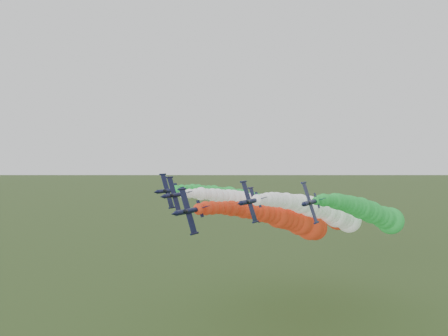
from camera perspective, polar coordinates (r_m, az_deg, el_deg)
The scene contains 6 objects.
jet_lead at distance 116.78m, azimuth 8.52°, elevation -6.80°, with size 12.06×60.93×17.96m.
jet_inner_left at distance 134.15m, azimuth 5.17°, elevation -5.06°, with size 12.00×60.87×17.90m.
jet_inner_right at distance 126.22m, azimuth 13.10°, elevation -5.63°, with size 12.32×61.19×18.22m.
jet_outer_left at distance 142.09m, azimuth 3.96°, elevation -4.59°, with size 12.65×61.51×18.54m.
jet_outer_right at distance 130.43m, azimuth 18.66°, elevation -5.58°, with size 12.64×61.51×18.53m.
jet_trail at distance 145.45m, azimuth 12.67°, elevation -5.80°, with size 11.84×60.71×17.74m.
Camera 1 is at (42.22, -83.57, 45.80)m, focal length 35.00 mm.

